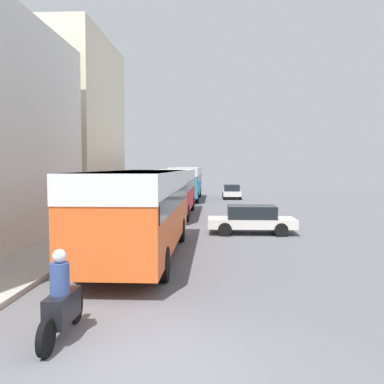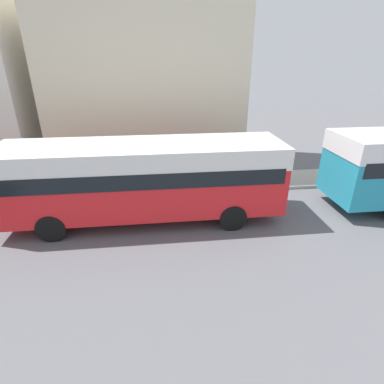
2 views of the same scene
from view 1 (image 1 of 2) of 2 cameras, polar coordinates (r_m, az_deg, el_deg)
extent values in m
plane|color=slate|center=(7.40, -4.21, -22.74)|extent=(120.00, 120.00, 0.00)
cube|color=beige|center=(30.09, -15.92, 8.23)|extent=(5.24, 9.97, 11.67)
cube|color=#EA5B23|center=(15.37, -6.84, -2.05)|extent=(2.60, 10.38, 2.59)
cube|color=white|center=(15.31, -6.87, 1.33)|extent=(2.62, 10.44, 0.78)
cube|color=black|center=(15.35, -6.85, -0.85)|extent=(2.65, 9.97, 0.57)
cylinder|color=black|center=(18.89, -8.72, -5.00)|extent=(0.28, 1.00, 1.00)
cylinder|color=black|center=(18.56, -1.45, -5.11)|extent=(0.28, 1.00, 1.00)
cylinder|color=black|center=(12.76, -14.68, -9.18)|extent=(0.28, 1.00, 1.00)
cylinder|color=black|center=(12.26, -3.82, -9.59)|extent=(0.28, 1.00, 1.00)
cube|color=red|center=(28.42, -2.70, 0.43)|extent=(2.60, 10.29, 2.53)
cube|color=white|center=(28.39, -2.71, 2.22)|extent=(2.62, 10.34, 0.76)
cube|color=black|center=(28.41, -2.70, 1.07)|extent=(2.65, 9.88, 0.56)
cylinder|color=black|center=(31.81, -4.27, -1.53)|extent=(0.28, 1.00, 1.00)
cylinder|color=black|center=(31.59, 0.04, -1.56)|extent=(0.28, 1.00, 1.00)
cylinder|color=black|center=(25.52, -6.08, -2.78)|extent=(0.28, 1.00, 1.00)
cylinder|color=black|center=(25.26, -0.71, -2.82)|extent=(0.28, 1.00, 1.00)
cube|color=teal|center=(41.50, -0.72, 1.47)|extent=(2.53, 11.11, 2.64)
cube|color=white|center=(41.48, -0.73, 2.75)|extent=(2.55, 11.17, 0.79)
cube|color=black|center=(41.49, -0.72, 1.93)|extent=(2.58, 10.67, 0.58)
cylinder|color=black|center=(45.08, -1.91, -0.05)|extent=(0.28, 1.00, 1.00)
cylinder|color=black|center=(44.94, 1.04, -0.06)|extent=(0.28, 1.00, 1.00)
cylinder|color=black|center=(38.24, -2.80, -0.69)|extent=(0.28, 1.00, 1.00)
cylinder|color=black|center=(38.07, 0.68, -0.70)|extent=(0.28, 1.00, 1.00)
cube|color=black|center=(8.75, -16.93, -14.48)|extent=(0.38, 1.10, 0.55)
cylinder|color=black|center=(9.55, -15.21, -14.64)|extent=(0.10, 0.64, 0.64)
cylinder|color=black|center=(8.14, -18.90, -17.97)|extent=(0.12, 0.64, 0.64)
cylinder|color=#33477F|center=(8.50, -17.23, -10.99)|extent=(0.36, 0.36, 0.60)
sphere|color=silver|center=(8.40, -17.28, -8.15)|extent=(0.26, 0.26, 0.26)
cube|color=silver|center=(43.32, 5.29, -0.15)|extent=(1.72, 4.43, 0.46)
cube|color=black|center=(43.29, 5.30, 0.58)|extent=(1.52, 2.43, 0.64)
cylinder|color=black|center=(42.00, 6.45, -0.58)|extent=(0.22, 0.64, 0.64)
cylinder|color=black|center=(41.94, 4.28, -0.57)|extent=(0.22, 0.64, 0.64)
cylinder|color=black|center=(44.74, 6.24, -0.33)|extent=(0.22, 0.64, 0.64)
cylinder|color=black|center=(44.68, 4.21, -0.32)|extent=(0.22, 0.64, 0.64)
cube|color=silver|center=(20.94, 7.92, -4.06)|extent=(4.19, 1.86, 0.43)
cube|color=black|center=(20.88, 7.93, -2.64)|extent=(2.31, 1.63, 0.62)
cylinder|color=black|center=(21.96, 11.12, -4.31)|extent=(0.64, 0.22, 0.64)
cylinder|color=black|center=(20.29, 11.80, -4.96)|extent=(0.64, 0.22, 0.64)
cylinder|color=black|center=(21.74, 4.30, -4.33)|extent=(0.64, 0.22, 0.64)
cylinder|color=black|center=(20.05, 4.41, -5.00)|extent=(0.64, 0.22, 0.64)
cylinder|color=#232838|center=(34.43, -5.86, -1.01)|extent=(0.35, 0.35, 0.88)
cylinder|color=gray|center=(34.38, -5.87, 0.34)|extent=(0.44, 0.44, 0.74)
sphere|color=tan|center=(34.36, -5.88, 1.15)|extent=(0.24, 0.24, 0.24)
cylinder|color=#232838|center=(44.07, -4.44, -0.09)|extent=(0.26, 0.26, 0.77)
cylinder|color=maroon|center=(44.03, -4.45, 0.83)|extent=(0.32, 0.32, 0.65)
sphere|color=tan|center=(44.01, -4.45, 1.38)|extent=(0.21, 0.21, 0.21)
camera|label=2|loc=(29.96, 18.11, 8.31)|focal=28.00mm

